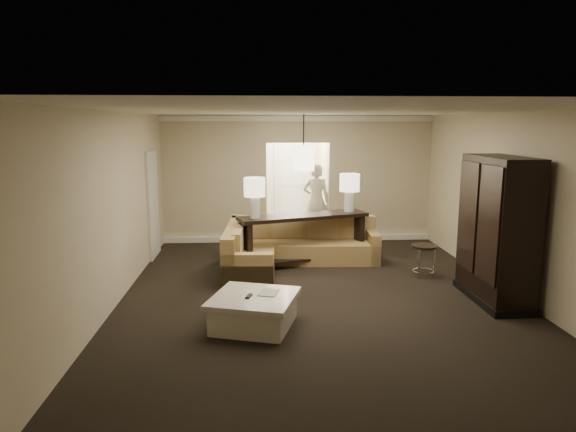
{
  "coord_description": "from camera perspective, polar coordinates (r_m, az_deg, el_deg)",
  "views": [
    {
      "loc": [
        -0.95,
        -7.35,
        2.63
      ],
      "look_at": [
        -0.4,
        1.2,
        1.07
      ],
      "focal_mm": 32.0,
      "sensor_mm": 36.0,
      "label": 1
    }
  ],
  "objects": [
    {
      "name": "ground",
      "position": [
        7.86,
        3.53,
        -9.27
      ],
      "size": [
        8.0,
        8.0,
        0.0
      ],
      "primitive_type": "plane",
      "color": "black",
      "rests_on": "ground"
    },
    {
      "name": "wall_back",
      "position": [
        11.45,
        1.11,
        4.12
      ],
      "size": [
        6.0,
        0.04,
        2.8
      ],
      "primitive_type": "cube",
      "color": "beige",
      "rests_on": "ground"
    },
    {
      "name": "wall_front",
      "position": [
        3.69,
        11.65,
        -9.36
      ],
      "size": [
        6.0,
        0.04,
        2.8
      ],
      "primitive_type": "cube",
      "color": "beige",
      "rests_on": "ground"
    },
    {
      "name": "wall_left",
      "position": [
        7.73,
        -19.0,
        0.57
      ],
      "size": [
        0.04,
        8.0,
        2.8
      ],
      "primitive_type": "cube",
      "color": "beige",
      "rests_on": "ground"
    },
    {
      "name": "wall_right",
      "position": [
        8.43,
        24.31,
        0.99
      ],
      "size": [
        0.04,
        8.0,
        2.8
      ],
      "primitive_type": "cube",
      "color": "beige",
      "rests_on": "ground"
    },
    {
      "name": "ceiling",
      "position": [
        7.41,
        3.78,
        11.59
      ],
      "size": [
        6.0,
        8.0,
        0.02
      ],
      "primitive_type": "cube",
      "color": "silver",
      "rests_on": "wall_back"
    },
    {
      "name": "crown_molding",
      "position": [
        11.34,
        1.15,
        10.79
      ],
      "size": [
        6.0,
        0.1,
        0.12
      ],
      "primitive_type": "cube",
      "color": "white",
      "rests_on": "wall_back"
    },
    {
      "name": "baseboard",
      "position": [
        11.63,
        1.11,
        -2.48
      ],
      "size": [
        6.0,
        0.1,
        0.12
      ],
      "primitive_type": "cube",
      "color": "white",
      "rests_on": "ground"
    },
    {
      "name": "side_door",
      "position": [
        10.47,
        -14.76,
        1.27
      ],
      "size": [
        0.05,
        0.9,
        2.1
      ],
      "primitive_type": "cube",
      "color": "silver",
      "rests_on": "ground"
    },
    {
      "name": "foyer",
      "position": [
        12.79,
        0.6,
        4.32
      ],
      "size": [
        1.44,
        2.02,
        2.8
      ],
      "color": "white",
      "rests_on": "ground"
    },
    {
      "name": "sectional_sofa",
      "position": [
        9.56,
        -0.14,
        -3.59
      ],
      "size": [
        2.92,
        2.29,
        0.84
      ],
      "rotation": [
        0.0,
        0.0,
        -0.05
      ],
      "color": "brown",
      "rests_on": "ground"
    },
    {
      "name": "coffee_table",
      "position": [
        6.82,
        -3.79,
        -10.45
      ],
      "size": [
        1.3,
        1.3,
        0.44
      ],
      "rotation": [
        0.0,
        0.0,
        -0.29
      ],
      "color": "beige",
      "rests_on": "ground"
    },
    {
      "name": "console_table",
      "position": [
        9.61,
        1.74,
        -2.1
      ],
      "size": [
        2.52,
        1.28,
        0.95
      ],
      "rotation": [
        0.0,
        0.0,
        0.31
      ],
      "color": "black",
      "rests_on": "ground"
    },
    {
      "name": "armoire",
      "position": [
        8.15,
        22.17,
        -1.76
      ],
      "size": [
        0.64,
        1.5,
        2.16
      ],
      "color": "black",
      "rests_on": "ground"
    },
    {
      "name": "drink_table",
      "position": [
        9.17,
        14.88,
        -4.11
      ],
      "size": [
        0.45,
        0.45,
        0.56
      ],
      "rotation": [
        0.0,
        0.0,
        -0.27
      ],
      "color": "black",
      "rests_on": "ground"
    },
    {
      "name": "table_lamp_left",
      "position": [
        9.14,
        -3.74,
        2.77
      ],
      "size": [
        0.38,
        0.38,
        0.73
      ],
      "color": "white",
      "rests_on": "console_table"
    },
    {
      "name": "table_lamp_right",
      "position": [
        9.88,
        6.85,
        3.28
      ],
      "size": [
        0.38,
        0.38,
        0.73
      ],
      "color": "white",
      "rests_on": "console_table"
    },
    {
      "name": "pendant_light",
      "position": [
        10.12,
        1.74,
        6.45
      ],
      "size": [
        0.38,
        0.38,
        1.09
      ],
      "color": "black",
      "rests_on": "ceiling"
    },
    {
      "name": "person",
      "position": [
        11.85,
        3.15,
        2.15
      ],
      "size": [
        0.81,
        0.67,
        1.91
      ],
      "primitive_type": "imported",
      "rotation": [
        0.0,
        0.0,
        2.79
      ],
      "color": "beige",
      "rests_on": "ground"
    }
  ]
}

